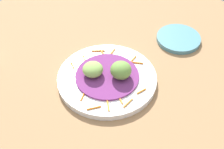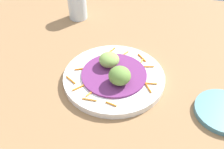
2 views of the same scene
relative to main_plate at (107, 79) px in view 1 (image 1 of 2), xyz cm
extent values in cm
cube|color=#936D47|center=(-1.27, -2.83, -1.82)|extent=(110.00, 110.00, 2.00)
cylinder|color=white|center=(0.00, 0.00, 0.00)|extent=(25.36, 25.36, 1.64)
cylinder|color=#702D6B|center=(0.00, 0.00, 1.09)|extent=(16.28, 16.28, 0.53)
cylinder|color=orange|center=(-6.91, -6.29, 1.02)|extent=(2.80, 3.05, 0.40)
cylinder|color=orange|center=(-2.88, 9.63, 1.02)|extent=(1.60, 2.81, 0.40)
cylinder|color=orange|center=(-9.79, -4.42, 1.02)|extent=(3.14, 2.25, 0.40)
cylinder|color=orange|center=(1.58, -9.69, 1.02)|extent=(2.67, 1.05, 0.40)
cylinder|color=orange|center=(0.99, 9.06, 1.02)|extent=(1.74, 2.45, 0.40)
cylinder|color=orange|center=(-3.45, -9.53, 1.02)|extent=(3.33, 0.42, 0.40)
cylinder|color=orange|center=(-8.98, -0.03, 1.02)|extent=(2.58, 1.43, 0.40)
cylinder|color=orange|center=(5.74, 8.29, 1.02)|extent=(2.71, 2.95, 0.40)
cylinder|color=orange|center=(8.94, -3.25, 1.02)|extent=(1.98, 2.84, 0.40)
cylinder|color=orange|center=(5.90, 6.68, 1.02)|extent=(1.22, 2.87, 0.40)
cylinder|color=orange|center=(9.24, -1.12, 1.02)|extent=(3.12, 0.74, 0.40)
cylinder|color=orange|center=(7.78, 5.00, 1.02)|extent=(3.14, 1.11, 0.40)
cylinder|color=orange|center=(-3.94, -7.66, 1.02)|extent=(1.46, 2.24, 0.40)
ellipsoid|color=olive|center=(1.99, -3.01, 3.48)|extent=(6.94, 6.95, 4.26)
ellipsoid|color=#84A851|center=(-1.99, 3.01, 3.00)|extent=(6.18, 6.20, 3.30)
cylinder|color=teal|center=(26.03, -5.02, -0.19)|extent=(12.78, 12.78, 1.25)
camera|label=1|loc=(-43.22, -38.53, 60.31)|focal=52.32mm
camera|label=2|loc=(10.61, -46.81, 44.02)|focal=41.57mm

